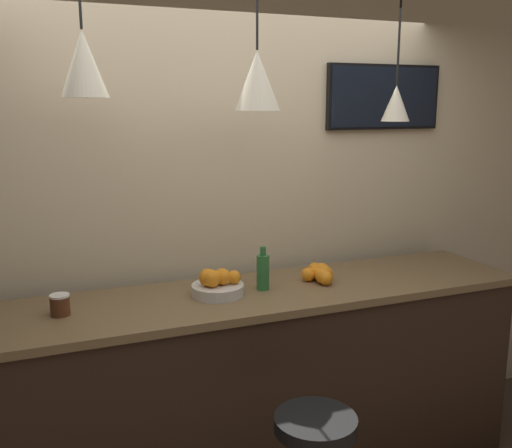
# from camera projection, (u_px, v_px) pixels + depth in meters

# --- Properties ---
(back_wall) EXTENTS (8.00, 0.06, 2.90)m
(back_wall) POSITION_uv_depth(u_px,v_px,m) (228.00, 208.00, 3.22)
(back_wall) COLOR beige
(back_wall) RESTS_ON ground_plane
(service_counter) EXTENTS (2.88, 0.64, 1.09)m
(service_counter) POSITION_uv_depth(u_px,v_px,m) (256.00, 389.00, 3.01)
(service_counter) COLOR black
(service_counter) RESTS_ON ground_plane
(fruit_bowl) EXTENTS (0.26, 0.26, 0.14)m
(fruit_bowl) POSITION_uv_depth(u_px,v_px,m) (218.00, 285.00, 2.82)
(fruit_bowl) COLOR beige
(fruit_bowl) RESTS_ON service_counter
(orange_pile) EXTENTS (0.18, 0.24, 0.08)m
(orange_pile) POSITION_uv_depth(u_px,v_px,m) (320.00, 274.00, 3.06)
(orange_pile) COLOR orange
(orange_pile) RESTS_ON service_counter
(juice_bottle) EXTENTS (0.07, 0.07, 0.23)m
(juice_bottle) POSITION_uv_depth(u_px,v_px,m) (263.00, 271.00, 2.91)
(juice_bottle) COLOR #286B33
(juice_bottle) RESTS_ON service_counter
(spread_jar) EXTENTS (0.09, 0.09, 0.10)m
(spread_jar) POSITION_uv_depth(u_px,v_px,m) (60.00, 305.00, 2.56)
(spread_jar) COLOR #562D19
(spread_jar) RESTS_ON service_counter
(pendant_lamp_left) EXTENTS (0.20, 0.20, 0.75)m
(pendant_lamp_left) POSITION_uv_depth(u_px,v_px,m) (84.00, 64.00, 2.38)
(pendant_lamp_left) COLOR black
(pendant_lamp_middle) EXTENTS (0.21, 0.21, 0.81)m
(pendant_lamp_middle) POSITION_uv_depth(u_px,v_px,m) (257.00, 80.00, 2.67)
(pendant_lamp_middle) COLOR black
(pendant_lamp_right) EXTENTS (0.15, 0.15, 0.87)m
(pendant_lamp_right) POSITION_uv_depth(u_px,v_px,m) (396.00, 102.00, 2.97)
(pendant_lamp_right) COLOR black
(mounted_tv) EXTENTS (0.76, 0.04, 0.38)m
(mounted_tv) POSITION_uv_depth(u_px,v_px,m) (384.00, 97.00, 3.39)
(mounted_tv) COLOR black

